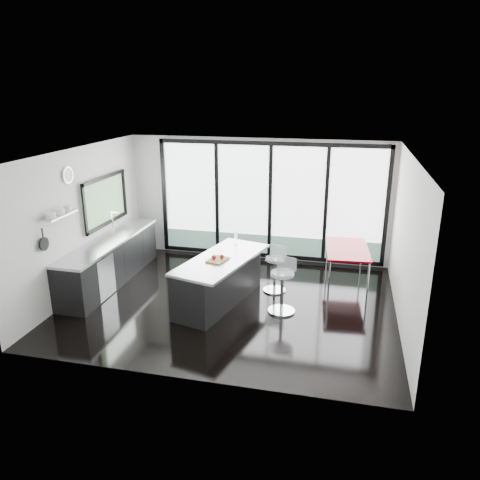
% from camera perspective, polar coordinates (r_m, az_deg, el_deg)
% --- Properties ---
extents(floor, '(6.00, 5.00, 0.00)m').
position_cam_1_polar(floor, '(8.91, -1.08, -7.58)').
color(floor, black).
rests_on(floor, ground).
extents(ceiling, '(6.00, 5.00, 0.00)m').
position_cam_1_polar(ceiling, '(8.09, -1.19, 10.55)').
color(ceiling, white).
rests_on(ceiling, wall_back).
extents(wall_back, '(6.00, 0.09, 2.80)m').
position_cam_1_polar(wall_back, '(10.70, 3.55, 4.10)').
color(wall_back, silver).
rests_on(wall_back, ground).
extents(wall_front, '(6.00, 0.00, 2.80)m').
position_cam_1_polar(wall_front, '(6.16, -6.90, -5.71)').
color(wall_front, silver).
rests_on(wall_front, ground).
extents(wall_left, '(0.26, 5.00, 2.80)m').
position_cam_1_polar(wall_left, '(9.73, -17.99, 3.55)').
color(wall_left, silver).
rests_on(wall_left, ground).
extents(wall_right, '(0.00, 5.00, 2.80)m').
position_cam_1_polar(wall_right, '(8.22, 19.59, -0.44)').
color(wall_right, silver).
rests_on(wall_right, ground).
extents(counter_cabinets, '(0.69, 3.24, 1.36)m').
position_cam_1_polar(counter_cabinets, '(10.01, -15.53, -2.42)').
color(counter_cabinets, black).
rests_on(counter_cabinets, floor).
extents(island, '(1.44, 2.37, 1.17)m').
position_cam_1_polar(island, '(8.74, -2.62, -4.85)').
color(island, black).
rests_on(island, floor).
extents(bar_stool_near, '(0.61, 0.61, 0.77)m').
position_cam_1_polar(bar_stool_near, '(8.43, 5.13, -6.34)').
color(bar_stool_near, silver).
rests_on(bar_stool_near, floor).
extents(bar_stool_far, '(0.53, 0.53, 0.70)m').
position_cam_1_polar(bar_stool_far, '(9.26, 4.25, -4.20)').
color(bar_stool_far, silver).
rests_on(bar_stool_far, floor).
extents(red_table, '(0.94, 1.51, 0.78)m').
position_cam_1_polar(red_table, '(9.80, 12.82, -3.12)').
color(red_table, '#8B0007').
rests_on(red_table, floor).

